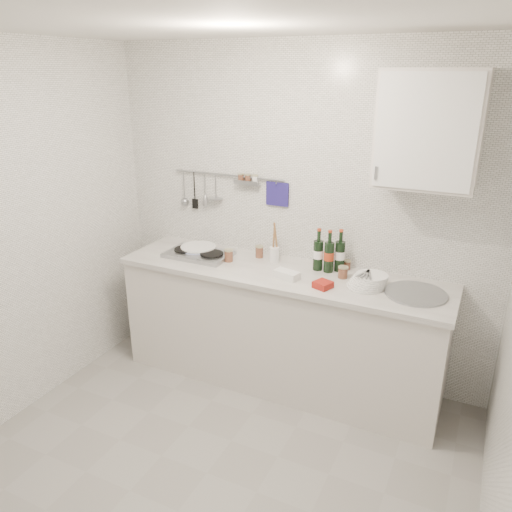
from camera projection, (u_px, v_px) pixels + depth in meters
The scene contains 16 objects.
floor at pixel (207, 473), 3.01m from camera, with size 3.00×3.00×0.00m, color gray.
ceiling at pixel (187, 17), 2.14m from camera, with size 3.00×3.00×0.00m, color silver.
back_wall at pixel (297, 217), 3.76m from camera, with size 3.00×0.02×2.50m, color silver.
counter at pixel (281, 330), 3.79m from camera, with size 2.44×0.64×0.96m.
wall_rail at pixel (225, 187), 3.91m from camera, with size 0.98×0.09×0.34m.
wall_cabinet at pixel (429, 130), 2.99m from camera, with size 0.60×0.38×0.70m.
plate_stack_hob at pixel (197, 249), 3.97m from camera, with size 0.31×0.30×0.05m.
plate_stack_sink at pixel (368, 281), 3.33m from camera, with size 0.27×0.26×0.10m.
wine_bottles at pixel (329, 251), 3.57m from camera, with size 0.22×0.12×0.31m.
butter_dish at pixel (287, 275), 3.48m from camera, with size 0.18×0.09×0.05m, color white.
strawberry_punnet at pixel (323, 285), 3.33m from camera, with size 0.11×0.11×0.04m, color #B42914.
utensil_crock at pixel (274, 252), 3.77m from camera, with size 0.08×0.08×0.31m.
jar_a at pixel (259, 251), 3.86m from camera, with size 0.06×0.06×0.09m.
jar_b at pixel (347, 265), 3.63m from camera, with size 0.06×0.06×0.07m.
jar_c at pixel (343, 272), 3.48m from camera, with size 0.07×0.07×0.08m.
jar_d at pixel (229, 255), 3.78m from camera, with size 0.07×0.07×0.09m.
Camera 1 is at (1.29, -2.00, 2.29)m, focal length 35.00 mm.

